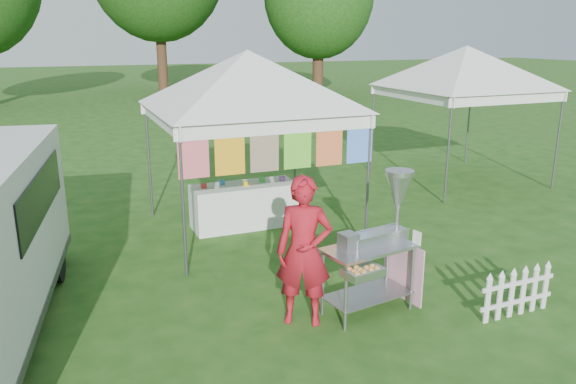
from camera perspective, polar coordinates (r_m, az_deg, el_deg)
name	(u,v)px	position (r m, az deg, el deg)	size (l,w,h in m)	color
ground	(348,325)	(6.68, 6.16, -13.30)	(120.00, 120.00, 0.00)	#1E4A15
canopy_main	(247,51)	(9.06, -4.14, 14.14)	(4.24, 4.24, 3.45)	#59595E
canopy_right	(467,46)	(13.11, 17.75, 13.95)	(4.24, 4.24, 3.45)	#59595E
donut_cart	(382,232)	(6.70, 9.52, -3.99)	(1.23, 1.00, 1.69)	gray
vendor	(304,251)	(6.36, 1.62, -6.06)	(0.63, 0.42, 1.74)	maroon
picket_fence	(517,293)	(7.24, 22.27, -9.51)	(1.08, 0.05, 0.56)	silver
display_table	(245,205)	(9.75, -4.44, -1.36)	(1.80, 0.70, 0.75)	white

